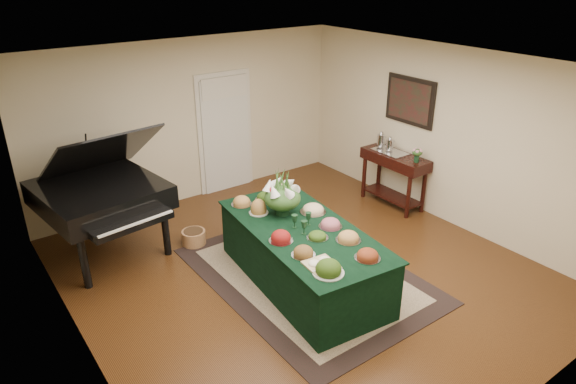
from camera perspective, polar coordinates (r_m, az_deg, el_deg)
ground at (r=6.94m, az=1.48°, el=-8.75°), size 6.00×6.00×0.00m
area_rug at (r=6.85m, az=2.12°, el=-9.18°), size 2.31×3.23×0.01m
kitchen_doorway at (r=9.06m, az=-6.98°, el=6.43°), size 1.05×0.07×2.10m
buffet_table at (r=6.50m, az=1.64°, el=-7.12°), size 1.43×2.61×0.79m
food_platters at (r=6.29m, az=1.51°, el=-3.69°), size 1.15×2.28×0.15m
cutting_board at (r=5.59m, az=3.60°, el=-7.79°), size 0.36×0.36×0.10m
green_goblets at (r=6.26m, az=1.60°, el=-3.39°), size 0.26×0.27×0.18m
floral_centerpiece at (r=6.54m, az=-0.63°, el=-0.17°), size 0.49×0.49×0.49m
grand_piano at (r=7.37m, az=-20.10°, el=-0.16°), size 1.74×1.95×1.81m
wicker_basket at (r=7.61m, az=-10.42°, el=-5.01°), size 0.34×0.34×0.21m
mahogany_sideboard at (r=8.64m, az=11.75°, el=2.85°), size 0.45×1.18×0.90m
tea_service at (r=8.67m, az=10.84°, el=5.29°), size 0.34×0.58×0.30m
pink_bouquet at (r=8.25m, az=14.17°, el=4.24°), size 0.18×0.18×0.23m
wall_painting at (r=8.48m, az=13.39°, el=9.82°), size 0.05×0.95×0.75m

